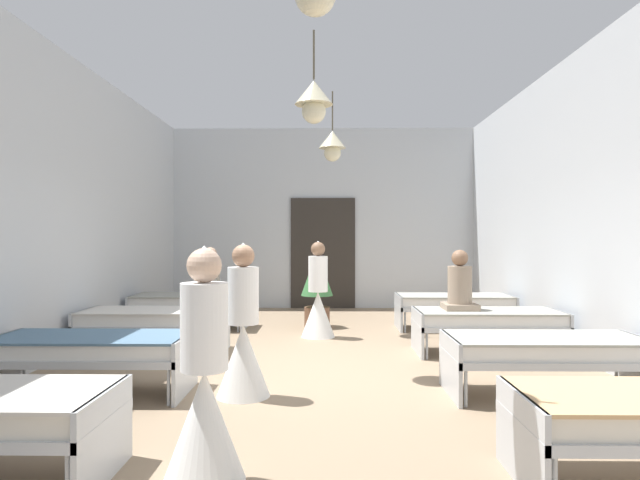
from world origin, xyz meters
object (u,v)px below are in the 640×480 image
at_px(potted_plant, 317,283).
at_px(bed_right_row_1, 546,351).
at_px(bed_right_row_3, 454,303).
at_px(patient_seated_primary, 210,277).
at_px(nurse_near_aisle, 204,397).
at_px(bed_left_row_1, 91,349).
at_px(patient_seated_secondary, 460,287).
at_px(bed_right_row_2, 488,320).
at_px(bed_left_row_2, 154,320).
at_px(nurse_far_aisle, 243,342).
at_px(nurse_mid_aisle, 318,303).
at_px(bed_left_row_3, 190,302).

bearing_deg(potted_plant, bed_right_row_1, -59.99).
xyz_separation_m(bed_right_row_3, patient_seated_primary, (-4.10, -0.04, 0.43)).
bearing_deg(nurse_near_aisle, bed_left_row_1, -15.74).
xyz_separation_m(bed_right_row_1, patient_seated_secondary, (-0.35, 1.97, 0.43)).
xyz_separation_m(bed_right_row_2, bed_right_row_3, (0.00, 1.90, 0.00)).
bearing_deg(patient_seated_primary, bed_left_row_2, -100.64).
bearing_deg(nurse_far_aisle, bed_right_row_1, 1.69).
xyz_separation_m(bed_right_row_2, nurse_far_aisle, (-2.94, -1.96, 0.09)).
height_order(bed_right_row_1, nurse_far_aisle, nurse_far_aisle).
xyz_separation_m(nurse_near_aisle, patient_seated_secondary, (2.55, 3.83, 0.34)).
xyz_separation_m(nurse_mid_aisle, potted_plant, (-0.03, 0.93, 0.23)).
relative_size(bed_right_row_1, patient_seated_secondary, 2.38).
distance_m(nurse_mid_aisle, patient_seated_secondary, 2.23).
height_order(bed_left_row_2, bed_right_row_2, same).
xyz_separation_m(bed_right_row_1, nurse_far_aisle, (-2.94, -0.06, 0.09)).
height_order(bed_right_row_3, nurse_near_aisle, nurse_near_aisle).
distance_m(bed_right_row_2, potted_plant, 3.13).
bearing_deg(patient_seated_secondary, patient_seated_primary, 154.48).
bearing_deg(patient_seated_primary, potted_plant, 7.19).
bearing_deg(bed_right_row_1, patient_seated_primary, 137.43).
distance_m(bed_left_row_2, nurse_mid_aisle, 2.47).
bearing_deg(bed_left_row_3, patient_seated_primary, -5.98).
xyz_separation_m(bed_right_row_1, bed_right_row_3, (0.00, 3.80, 0.00)).
xyz_separation_m(bed_right_row_2, nurse_mid_aisle, (-2.27, 1.16, 0.09)).
bearing_deg(nurse_mid_aisle, nurse_near_aisle, -24.93).
relative_size(bed_right_row_1, patient_seated_primary, 2.38).
xyz_separation_m(bed_left_row_1, patient_seated_primary, (0.35, 3.76, 0.43)).
bearing_deg(nurse_mid_aisle, patient_seated_secondary, 42.98).
bearing_deg(bed_left_row_1, nurse_mid_aisle, 54.56).
bearing_deg(patient_seated_primary, bed_left_row_3, 174.02).
height_order(bed_left_row_2, nurse_mid_aisle, nurse_mid_aisle).
distance_m(bed_right_row_1, nurse_near_aisle, 3.45).
bearing_deg(patient_seated_primary, bed_right_row_1, -42.57).
relative_size(bed_left_row_2, patient_seated_secondary, 2.38).
relative_size(nurse_near_aisle, nurse_far_aisle, 1.00).
bearing_deg(bed_left_row_1, bed_left_row_3, 90.00).
xyz_separation_m(nurse_far_aisle, patient_seated_primary, (-1.16, 3.82, 0.34)).
xyz_separation_m(bed_left_row_1, bed_left_row_2, (0.00, 1.90, 0.00)).
relative_size(bed_left_row_1, nurse_mid_aisle, 1.28).
xyz_separation_m(nurse_far_aisle, patient_seated_secondary, (2.59, 2.03, 0.34)).
relative_size(bed_right_row_1, bed_left_row_2, 1.00).
bearing_deg(bed_right_row_3, bed_right_row_2, -90.00).
relative_size(bed_right_row_1, nurse_far_aisle, 1.28).
xyz_separation_m(bed_left_row_3, potted_plant, (2.14, 0.19, 0.32)).
bearing_deg(bed_left_row_2, bed_right_row_1, -23.14).
relative_size(nurse_mid_aisle, nurse_far_aisle, 1.00).
height_order(nurse_mid_aisle, nurse_far_aisle, same).
xyz_separation_m(bed_left_row_1, potted_plant, (2.14, 3.99, 0.32)).
bearing_deg(bed_left_row_3, nurse_near_aisle, -74.74).
distance_m(bed_left_row_1, patient_seated_secondary, 4.57).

